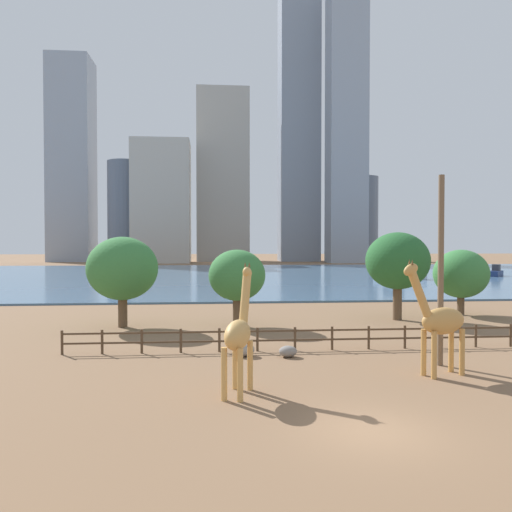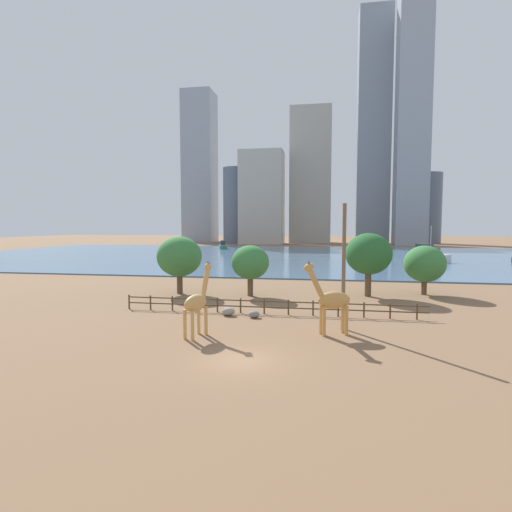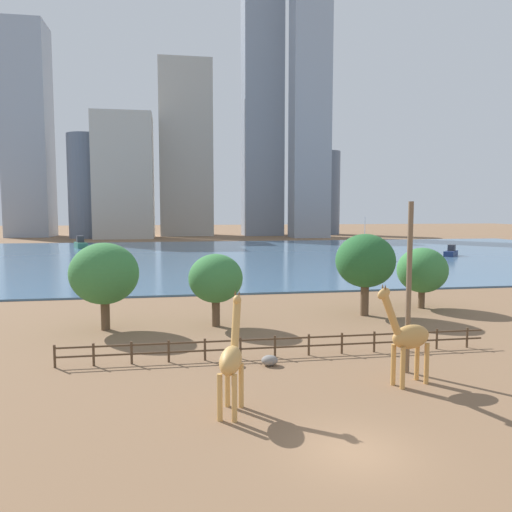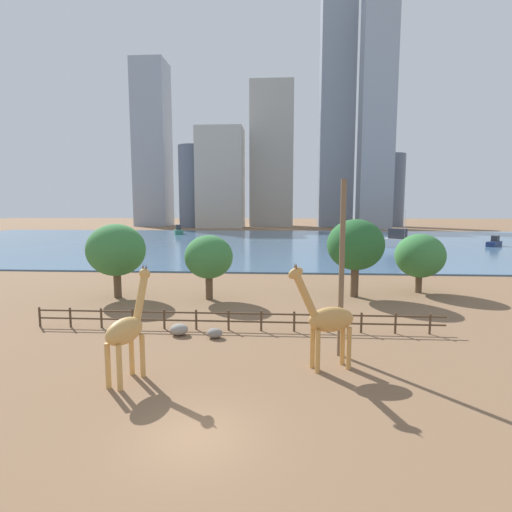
{
  "view_description": "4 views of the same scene",
  "coord_description": "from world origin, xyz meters",
  "px_view_note": "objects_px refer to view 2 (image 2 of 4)",
  "views": [
    {
      "loc": [
        -4.95,
        -15.18,
        5.9
      ],
      "look_at": [
        -2.67,
        11.54,
        5.25
      ],
      "focal_mm": 35.0,
      "sensor_mm": 36.0,
      "label": 1
    },
    {
      "loc": [
        4.57,
        -21.63,
        7.63
      ],
      "look_at": [
        -1.53,
        14.01,
        4.85
      ],
      "focal_mm": 28.0,
      "sensor_mm": 36.0,
      "label": 2
    },
    {
      "loc": [
        -6.36,
        -16.6,
        8.78
      ],
      "look_at": [
        0.68,
        25.83,
        4.8
      ],
      "focal_mm": 35.0,
      "sensor_mm": 36.0,
      "label": 3
    },
    {
      "loc": [
        2.92,
        -12.6,
        7.79
      ],
      "look_at": [
        0.19,
        28.75,
        2.76
      ],
      "focal_mm": 28.0,
      "sensor_mm": 36.0,
      "label": 4
    }
  ],
  "objects_px": {
    "giraffe_companion": "(331,300)",
    "boat_tug": "(428,256)",
    "tree_right_tall": "(250,263)",
    "boat_sailboat": "(223,246)",
    "boulder_near_fence": "(254,314)",
    "tree_left_large": "(425,264)",
    "giraffe_tall": "(197,302)",
    "tree_center_broad": "(179,257)",
    "utility_pole": "(344,267)",
    "tree_left_small": "(369,254)",
    "boulder_by_pole": "(228,311)"
  },
  "relations": [
    {
      "from": "tree_right_tall",
      "to": "boat_sailboat",
      "type": "relative_size",
      "value": 0.85
    },
    {
      "from": "utility_pole",
      "to": "tree_left_small",
      "type": "xyz_separation_m",
      "value": [
        3.28,
        14.33,
        -0.05
      ]
    },
    {
      "from": "boat_tug",
      "to": "tree_center_broad",
      "type": "bearing_deg",
      "value": -81.56
    },
    {
      "from": "boulder_near_fence",
      "to": "tree_center_broad",
      "type": "distance_m",
      "value": 15.04
    },
    {
      "from": "tree_left_large",
      "to": "boat_tug",
      "type": "height_order",
      "value": "boat_tug"
    },
    {
      "from": "tree_left_large",
      "to": "tree_right_tall",
      "type": "distance_m",
      "value": 19.2
    },
    {
      "from": "giraffe_companion",
      "to": "tree_left_small",
      "type": "relative_size",
      "value": 0.77
    },
    {
      "from": "tree_left_large",
      "to": "tree_right_tall",
      "type": "bearing_deg",
      "value": -168.06
    },
    {
      "from": "utility_pole",
      "to": "boat_sailboat",
      "type": "distance_m",
      "value": 99.46
    },
    {
      "from": "boulder_near_fence",
      "to": "tree_center_broad",
      "type": "bearing_deg",
      "value": 135.02
    },
    {
      "from": "tree_center_broad",
      "to": "tree_right_tall",
      "type": "height_order",
      "value": "tree_center_broad"
    },
    {
      "from": "tree_right_tall",
      "to": "boat_sailboat",
      "type": "bearing_deg",
      "value": 106.46
    },
    {
      "from": "tree_left_large",
      "to": "tree_center_broad",
      "type": "relative_size",
      "value": 0.85
    },
    {
      "from": "boulder_near_fence",
      "to": "tree_left_large",
      "type": "distance_m",
      "value": 21.99
    },
    {
      "from": "tree_center_broad",
      "to": "boat_sailboat",
      "type": "bearing_deg",
      "value": 101.1
    },
    {
      "from": "utility_pole",
      "to": "boulder_by_pole",
      "type": "xyz_separation_m",
      "value": [
        -9.37,
        2.78,
        -4.26
      ]
    },
    {
      "from": "tree_center_broad",
      "to": "tree_left_small",
      "type": "distance_m",
      "value": 20.73
    },
    {
      "from": "giraffe_companion",
      "to": "utility_pole",
      "type": "relative_size",
      "value": 0.57
    },
    {
      "from": "boat_sailboat",
      "to": "giraffe_companion",
      "type": "bearing_deg",
      "value": 0.15
    },
    {
      "from": "tree_center_broad",
      "to": "boat_sailboat",
      "type": "height_order",
      "value": "tree_center_broad"
    },
    {
      "from": "giraffe_companion",
      "to": "boat_tug",
      "type": "relative_size",
      "value": 0.65
    },
    {
      "from": "tree_center_broad",
      "to": "boat_sailboat",
      "type": "relative_size",
      "value": 0.99
    },
    {
      "from": "giraffe_tall",
      "to": "tree_left_large",
      "type": "xyz_separation_m",
      "value": [
        19.48,
        20.22,
        1.03
      ]
    },
    {
      "from": "boulder_near_fence",
      "to": "giraffe_tall",
      "type": "bearing_deg",
      "value": -115.07
    },
    {
      "from": "tree_left_large",
      "to": "boat_sailboat",
      "type": "height_order",
      "value": "tree_left_large"
    },
    {
      "from": "tree_left_large",
      "to": "tree_right_tall",
      "type": "height_order",
      "value": "tree_right_tall"
    },
    {
      "from": "tree_center_broad",
      "to": "tree_left_large",
      "type": "bearing_deg",
      "value": 8.03
    },
    {
      "from": "boat_sailboat",
      "to": "boulder_near_fence",
      "type": "bearing_deg",
      "value": -2.58
    },
    {
      "from": "giraffe_tall",
      "to": "utility_pole",
      "type": "height_order",
      "value": "utility_pole"
    },
    {
      "from": "boulder_by_pole",
      "to": "boulder_near_fence",
      "type": "bearing_deg",
      "value": -9.67
    },
    {
      "from": "tree_right_tall",
      "to": "tree_left_small",
      "type": "distance_m",
      "value": 12.73
    },
    {
      "from": "tree_left_large",
      "to": "tree_center_broad",
      "type": "height_order",
      "value": "tree_center_broad"
    },
    {
      "from": "boulder_near_fence",
      "to": "boat_sailboat",
      "type": "distance_m",
      "value": 94.95
    },
    {
      "from": "tree_center_broad",
      "to": "boat_tug",
      "type": "xyz_separation_m",
      "value": [
        37.04,
        44.51,
        -2.72
      ]
    },
    {
      "from": "tree_right_tall",
      "to": "tree_left_large",
      "type": "bearing_deg",
      "value": 11.94
    },
    {
      "from": "giraffe_tall",
      "to": "boulder_by_pole",
      "type": "bearing_deg",
      "value": 12.74
    },
    {
      "from": "boulder_by_pole",
      "to": "tree_right_tall",
      "type": "xyz_separation_m",
      "value": [
        0.09,
        9.71,
        3.27
      ]
    },
    {
      "from": "giraffe_tall",
      "to": "tree_right_tall",
      "type": "height_order",
      "value": "tree_right_tall"
    },
    {
      "from": "utility_pole",
      "to": "tree_center_broad",
      "type": "relative_size",
      "value": 1.44
    },
    {
      "from": "tree_left_small",
      "to": "boat_sailboat",
      "type": "height_order",
      "value": "tree_left_small"
    },
    {
      "from": "boulder_near_fence",
      "to": "tree_right_tall",
      "type": "xyz_separation_m",
      "value": [
        -2.18,
        10.1,
        3.33
      ]
    },
    {
      "from": "boulder_by_pole",
      "to": "tree_right_tall",
      "type": "bearing_deg",
      "value": 89.45
    },
    {
      "from": "boulder_near_fence",
      "to": "tree_left_small",
      "type": "xyz_separation_m",
      "value": [
        10.38,
        11.94,
        4.27
      ]
    },
    {
      "from": "tree_right_tall",
      "to": "boat_tug",
      "type": "bearing_deg",
      "value": 57.08
    },
    {
      "from": "giraffe_tall",
      "to": "tree_right_tall",
      "type": "bearing_deg",
      "value": 15.56
    },
    {
      "from": "giraffe_companion",
      "to": "tree_center_broad",
      "type": "distance_m",
      "value": 22.02
    },
    {
      "from": "giraffe_tall",
      "to": "tree_center_broad",
      "type": "height_order",
      "value": "tree_center_broad"
    },
    {
      "from": "giraffe_tall",
      "to": "tree_left_small",
      "type": "xyz_separation_m",
      "value": [
        13.26,
        18.09,
        2.18
      ]
    },
    {
      "from": "utility_pole",
      "to": "boat_sailboat",
      "type": "relative_size",
      "value": 1.42
    },
    {
      "from": "boat_tug",
      "to": "tree_right_tall",
      "type": "bearing_deg",
      "value": -74.72
    }
  ]
}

